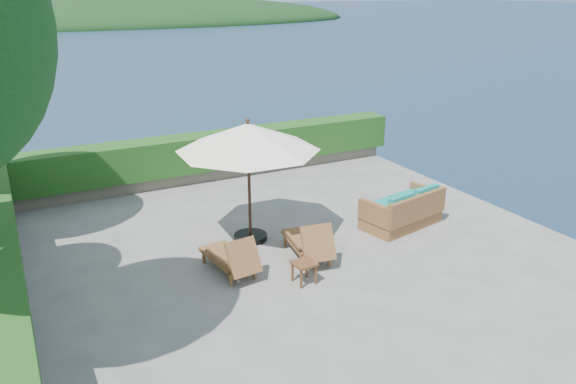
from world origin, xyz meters
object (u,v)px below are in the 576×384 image
lounge_left (231,257)px  lounge_right (309,242)px  side_table (304,266)px  patio_umbrella (248,138)px  wicker_loveseat (403,211)px

lounge_left → lounge_right: (1.68, -0.14, 0.02)m
lounge_left → lounge_right: lounge_right is taller
lounge_right → side_table: size_ratio=3.84×
lounge_left → side_table: bearing=-49.1°
patio_umbrella → lounge_right: (0.71, -1.44, -1.96)m
side_table → lounge_left: bearing=137.9°
patio_umbrella → wicker_loveseat: (3.52, -0.98, -1.98)m
lounge_right → side_table: 1.03m
side_table → wicker_loveseat: (3.41, 1.30, 0.01)m
wicker_loveseat → patio_umbrella: bearing=152.8°
lounge_left → lounge_right: 1.69m
lounge_left → side_table: 1.47m
lounge_right → lounge_left: bearing=-175.5°
lounge_left → wicker_loveseat: 4.51m
side_table → wicker_loveseat: size_ratio=0.21×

